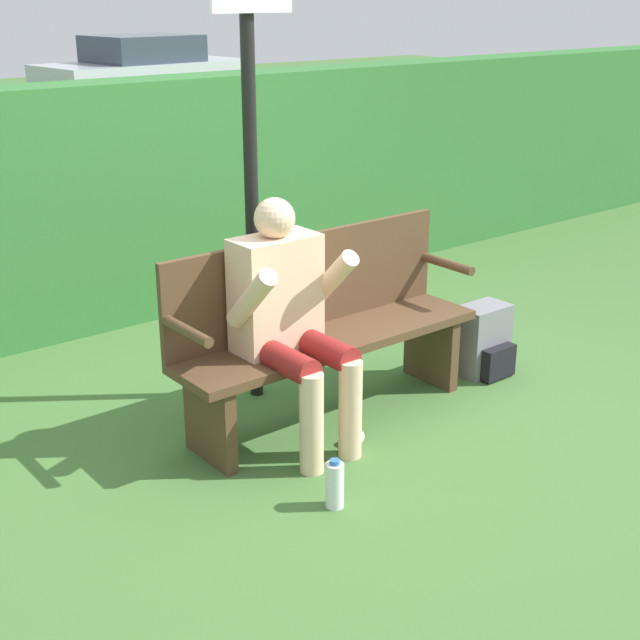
# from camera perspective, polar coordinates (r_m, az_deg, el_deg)

# --- Properties ---
(ground_plane) EXTENTS (40.00, 40.00, 0.00)m
(ground_plane) POSITION_cam_1_polar(r_m,az_deg,el_deg) (4.63, 0.68, -6.21)
(ground_plane) COLOR #426B33
(hedge_back) EXTENTS (12.00, 0.41, 1.54)m
(hedge_back) POSITION_cam_1_polar(r_m,az_deg,el_deg) (6.01, -11.88, 7.45)
(hedge_back) COLOR #337033
(hedge_back) RESTS_ON ground
(park_bench) EXTENTS (1.68, 0.41, 0.94)m
(park_bench) POSITION_cam_1_polar(r_m,az_deg,el_deg) (4.48, 0.16, -0.42)
(park_bench) COLOR #513823
(park_bench) RESTS_ON ground
(person_seated) EXTENTS (0.55, 0.58, 1.18)m
(person_seated) POSITION_cam_1_polar(r_m,az_deg,el_deg) (4.15, -2.04, 0.48)
(person_seated) COLOR beige
(person_seated) RESTS_ON ground
(backpack) EXTENTS (0.30, 0.26, 0.40)m
(backpack) POSITION_cam_1_polar(r_m,az_deg,el_deg) (5.15, 10.44, -1.37)
(backpack) COLOR slate
(backpack) RESTS_ON ground
(water_bottle) EXTENTS (0.08, 0.08, 0.22)m
(water_bottle) POSITION_cam_1_polar(r_m,az_deg,el_deg) (3.83, 0.95, -10.49)
(water_bottle) COLOR white
(water_bottle) RESTS_ON ground
(signpost) EXTENTS (0.45, 0.09, 2.25)m
(signpost) POSITION_cam_1_polar(r_m,az_deg,el_deg) (4.50, -4.42, 10.45)
(signpost) COLOR black
(signpost) RESTS_ON ground
(parked_car) EXTENTS (4.11, 2.15, 1.30)m
(parked_car) POSITION_cam_1_polar(r_m,az_deg,el_deg) (17.99, -11.20, 15.30)
(parked_car) COLOR #B7BCC6
(parked_car) RESTS_ON ground
(litter_crumple) EXTENTS (0.09, 0.09, 0.09)m
(litter_crumple) POSITION_cam_1_polar(r_m,az_deg,el_deg) (4.34, 2.30, -7.47)
(litter_crumple) COLOR silver
(litter_crumple) RESTS_ON ground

